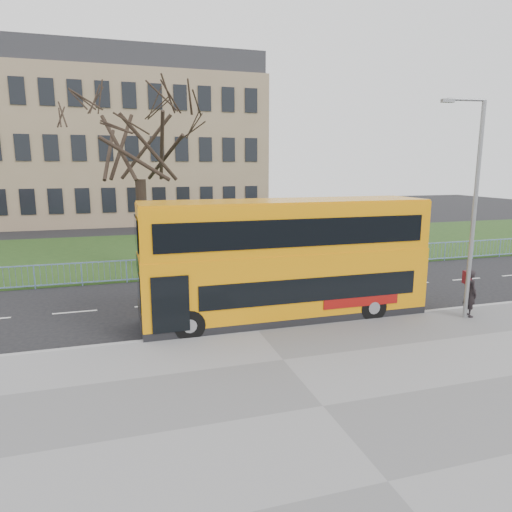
{
  "coord_description": "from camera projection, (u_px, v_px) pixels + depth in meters",
  "views": [
    {
      "loc": [
        -4.16,
        -15.37,
        5.43
      ],
      "look_at": [
        0.74,
        1.0,
        2.08
      ],
      "focal_mm": 32.0,
      "sensor_mm": 36.0,
      "label": 1
    }
  ],
  "objects": [
    {
      "name": "kerb",
      "position": [
        257.0,
        330.0,
        15.19
      ],
      "size": [
        80.0,
        0.2,
        0.14
      ],
      "primitive_type": "cube",
      "color": "gray",
      "rests_on": "ground"
    },
    {
      "name": "ground",
      "position": [
        244.0,
        318.0,
        16.66
      ],
      "size": [
        120.0,
        120.0,
        0.0
      ],
      "primitive_type": "plane",
      "color": "black",
      "rests_on": "ground"
    },
    {
      "name": "pavement",
      "position": [
        323.0,
        408.0,
        10.31
      ],
      "size": [
        80.0,
        10.5,
        0.12
      ],
      "primitive_type": "cube",
      "color": "slate",
      "rests_on": "ground"
    },
    {
      "name": "guard_railing",
      "position": [
        210.0,
        266.0,
        22.76
      ],
      "size": [
        40.0,
        0.12,
        1.1
      ],
      "primitive_type": null,
      "color": "#7699D2",
      "rests_on": "ground"
    },
    {
      "name": "yellow_bus",
      "position": [
        285.0,
        257.0,
        16.13
      ],
      "size": [
        10.12,
        2.45,
        4.24
      ],
      "rotation": [
        0.0,
        0.0,
        -0.0
      ],
      "color": "orange",
      "rests_on": "ground"
    },
    {
      "name": "pedestrian",
      "position": [
        470.0,
        293.0,
        16.35
      ],
      "size": [
        0.52,
        0.69,
        1.71
      ],
      "primitive_type": "imported",
      "rotation": [
        0.0,
        0.0,
        1.38
      ],
      "color": "black",
      "rests_on": "pavement"
    },
    {
      "name": "bare_tree",
      "position": [
        140.0,
        162.0,
        24.12
      ],
      "size": [
        7.82,
        7.82,
        11.16
      ],
      "primitive_type": null,
      "color": "black",
      "rests_on": "grass_verge"
    },
    {
      "name": "street_lamp",
      "position": [
        473.0,
        202.0,
        15.55
      ],
      "size": [
        1.59,
        0.36,
        7.5
      ],
      "rotation": [
        0.0,
        0.0,
        -0.13
      ],
      "color": "gray",
      "rests_on": "pavement"
    },
    {
      "name": "grass_verge",
      "position": [
        187.0,
        250.0,
        30.1
      ],
      "size": [
        80.0,
        15.4,
        0.08
      ],
      "primitive_type": "cube",
      "color": "#1C3714",
      "rests_on": "ground"
    },
    {
      "name": "civic_building",
      "position": [
        107.0,
        151.0,
        46.8
      ],
      "size": [
        30.0,
        15.0,
        14.0
      ],
      "primitive_type": "cube",
      "color": "#8F775A",
      "rests_on": "ground"
    }
  ]
}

